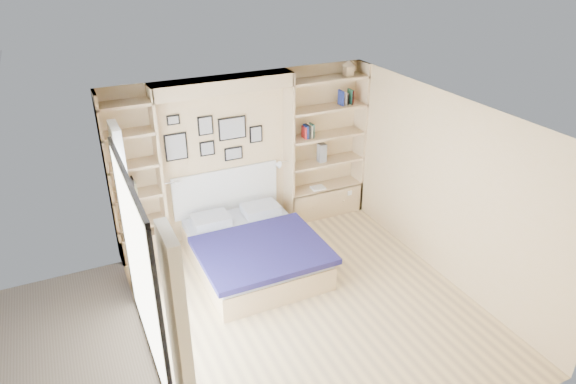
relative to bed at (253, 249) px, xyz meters
name	(u,v)px	position (x,y,z in m)	size (l,w,h in m)	color
ground	(308,306)	(0.30, -1.14, -0.27)	(4.50, 4.50, 0.00)	#DABC81
room_shell	(235,189)	(-0.09, 0.38, 0.81)	(4.50, 4.50, 4.50)	#D7B587
bed	(253,249)	(0.00, 0.00, 0.00)	(1.67, 2.14, 1.07)	#DEBB8A
photo_gallery	(213,138)	(-0.15, 1.08, 1.33)	(1.48, 0.02, 0.82)	black
reading_lamps	(230,173)	(0.00, 0.86, 0.83)	(1.92, 0.12, 0.15)	silver
shelf_decor	(311,121)	(1.37, 0.93, 1.41)	(3.53, 0.23, 2.03)	#A51E1E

